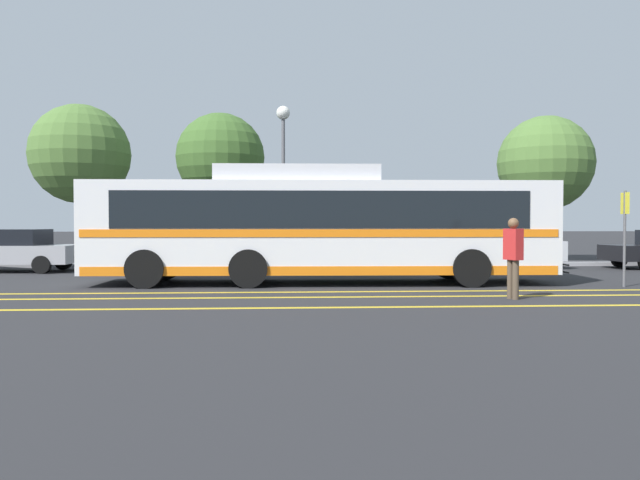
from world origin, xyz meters
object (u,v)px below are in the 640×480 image
at_px(transit_bus, 319,225).
at_px(street_lamp, 283,146).
at_px(pedestrian_0, 513,253).
at_px(bus_stop_sign, 625,226).
at_px(parked_car_0, 16,250).
at_px(tree_0, 80,154).
at_px(tree_2, 220,158).
at_px(parked_car_3, 498,248).
at_px(parked_car_1, 199,250).
at_px(parked_car_2, 359,247).
at_px(tree_1, 545,163).

distance_m(transit_bus, street_lamp, 8.20).
xyz_separation_m(pedestrian_0, bus_stop_sign, (3.87, 2.40, 0.57)).
distance_m(parked_car_0, tree_0, 7.27).
bearing_deg(street_lamp, tree_0, 159.64).
bearing_deg(transit_bus, tree_0, -136.00).
height_order(bus_stop_sign, tree_2, tree_2).
bearing_deg(parked_car_3, parked_car_1, -92.61).
xyz_separation_m(parked_car_2, tree_1, (8.83, 4.71, 3.51)).
height_order(parked_car_0, street_lamp, street_lamp).
height_order(street_lamp, tree_1, tree_1).
height_order(transit_bus, parked_car_1, transit_bus).
height_order(transit_bus, parked_car_0, transit_bus).
distance_m(parked_car_1, tree_2, 7.54).
distance_m(transit_bus, parked_car_3, 8.75).
height_order(tree_0, tree_2, tree_0).
bearing_deg(tree_1, bus_stop_sign, -103.30).
bearing_deg(parked_car_1, parked_car_0, -87.23).
xyz_separation_m(transit_bus, street_lamp, (-1.00, 7.52, 3.11)).
distance_m(parked_car_0, street_lamp, 10.41).
bearing_deg(street_lamp, parked_car_3, -15.75).
bearing_deg(transit_bus, parked_car_2, 162.39).
height_order(bus_stop_sign, tree_0, tree_0).
bearing_deg(tree_2, transit_bus, -71.27).
xyz_separation_m(parked_car_3, tree_2, (-10.77, 6.09, 3.91)).
bearing_deg(tree_0, tree_1, -3.25).
bearing_deg(parked_car_2, tree_0, -121.09).
bearing_deg(tree_2, tree_1, -6.75).
xyz_separation_m(street_lamp, tree_1, (11.55, 2.16, -0.41)).
relative_size(pedestrian_0, street_lamp, 0.28).
relative_size(tree_0, tree_2, 1.03).
xyz_separation_m(transit_bus, tree_2, (-3.86, 11.38, 3.04)).
xyz_separation_m(transit_bus, parked_car_1, (-3.96, 4.95, -0.89)).
relative_size(parked_car_3, street_lamp, 0.72).
bearing_deg(street_lamp, tree_1, 10.57).
height_order(parked_car_0, tree_1, tree_1).
height_order(pedestrian_0, tree_1, tree_1).
height_order(parked_car_2, tree_0, tree_0).
height_order(parked_car_0, parked_car_1, parked_car_0).
bearing_deg(pedestrian_0, parked_car_0, -140.69).
xyz_separation_m(transit_bus, tree_0, (-9.94, 10.84, 3.09)).
xyz_separation_m(parked_car_2, street_lamp, (-2.72, 2.55, 3.92)).
relative_size(parked_car_0, bus_stop_sign, 1.69).
distance_m(parked_car_2, tree_1, 10.60).
bearing_deg(bus_stop_sign, pedestrian_0, -56.70).
distance_m(parked_car_1, street_lamp, 5.61).
bearing_deg(pedestrian_0, parked_car_1, -157.25).
xyz_separation_m(pedestrian_0, tree_0, (-13.98, 14.70, 3.68)).
xyz_separation_m(parked_car_0, parked_car_1, (6.24, 0.19, -0.01)).
bearing_deg(tree_0, transit_bus, -47.48).
relative_size(pedestrian_0, tree_0, 0.26).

